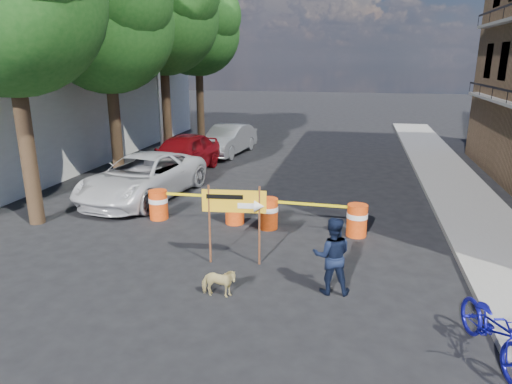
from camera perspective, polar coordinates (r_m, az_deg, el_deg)
The scene contains 18 objects.
ground at distance 10.63m, azimuth -2.09°, elevation -10.26°, with size 120.00×120.00×0.00m, color black.
sidewalk_east at distance 16.33m, azimuth 25.29°, elevation -1.93°, with size 2.40×40.00×0.15m, color gray.
white_building at distance 24.69m, azimuth -26.69°, elevation 10.57°, with size 8.00×22.00×6.00m, color silver.
tree_mid_a at distance 18.65m, azimuth -18.01°, elevation 19.44°, with size 5.25×5.00×8.68m.
tree_mid_b at distance 23.17m, azimuth -11.58°, elevation 20.88°, with size 5.67×5.40×9.62m.
tree_far at distance 27.79m, azimuth -7.16°, elevation 19.23°, with size 5.04×4.80×8.84m.
streetlamp at distance 20.48m, azimuth -12.00°, elevation 14.94°, with size 1.25×0.18×8.00m.
barrel_far_left at distance 14.29m, azimuth -12.10°, elevation -1.49°, with size 0.58×0.58×0.90m.
barrel_mid_left at distance 13.60m, azimuth -2.68°, elevation -2.05°, with size 0.58×0.58×0.90m.
barrel_mid_right at distance 13.20m, azimuth 1.53°, elevation -2.61°, with size 0.58×0.58×0.90m.
barrel_far_right at distance 12.94m, azimuth 12.51°, elevation -3.40°, with size 0.58×0.58×0.90m.
detour_sign at distance 10.62m, azimuth -1.67°, elevation -1.93°, with size 1.51×0.31×1.95m.
pedestrian at distance 9.66m, azimuth 9.48°, elevation -7.85°, with size 0.81×0.63×1.67m, color black.
bicycle at distance 8.43m, azimuth 27.97°, elevation -12.05°, with size 0.71×1.07×2.04m, color #1413A2.
dog at distance 9.60m, azimuth -4.71°, elevation -11.25°, with size 0.35×0.76×0.64m, color #CFBD77.
suv_white at distance 16.47m, azimuth -13.96°, elevation 1.83°, with size 2.55×5.52×1.53m, color silver.
sedan_red at distance 19.78m, azimuth -9.21°, elevation 4.70°, with size 1.98×4.91×1.67m, color maroon.
sedan_silver at distance 23.62m, azimuth -3.53°, elevation 6.54°, with size 1.58×4.54×1.50m, color #A2A3A9.
Camera 1 is at (2.43, -9.19, 4.76)m, focal length 32.00 mm.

